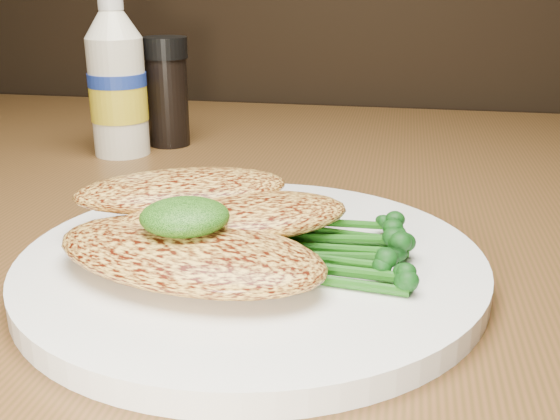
# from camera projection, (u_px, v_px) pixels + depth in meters

# --- Properties ---
(plate) EXTENTS (0.30, 0.30, 0.02)m
(plate) POSITION_uv_depth(u_px,v_px,m) (252.00, 264.00, 0.42)
(plate) COLOR white
(plate) RESTS_ON dining_table
(chicken_front) EXTENTS (0.19, 0.13, 0.03)m
(chicken_front) POSITION_uv_depth(u_px,v_px,m) (188.00, 253.00, 0.39)
(chicken_front) COLOR #F7BD4E
(chicken_front) RESTS_ON plate
(chicken_mid) EXTENTS (0.17, 0.14, 0.02)m
(chicken_mid) POSITION_uv_depth(u_px,v_px,m) (234.00, 217.00, 0.42)
(chicken_mid) COLOR #F7BD4E
(chicken_mid) RESTS_ON plate
(chicken_back) EXTENTS (0.17, 0.13, 0.02)m
(chicken_back) POSITION_uv_depth(u_px,v_px,m) (182.00, 189.00, 0.45)
(chicken_back) COLOR #F7BD4E
(chicken_back) RESTS_ON plate
(pesto_front) EXTENTS (0.06, 0.06, 0.02)m
(pesto_front) POSITION_uv_depth(u_px,v_px,m) (185.00, 216.00, 0.38)
(pesto_front) COLOR #0E3407
(pesto_front) RESTS_ON chicken_front
(broccolini_bundle) EXTENTS (0.16, 0.14, 0.02)m
(broccolini_bundle) POSITION_uv_depth(u_px,v_px,m) (319.00, 240.00, 0.41)
(broccolini_bundle) COLOR #1A5512
(broccolini_bundle) RESTS_ON plate
(mayo_bottle) EXTENTS (0.08, 0.08, 0.17)m
(mayo_bottle) POSITION_uv_depth(u_px,v_px,m) (117.00, 74.00, 0.68)
(mayo_bottle) COLOR #F0E7CB
(mayo_bottle) RESTS_ON dining_table
(pepper_grinder) EXTENTS (0.05, 0.05, 0.12)m
(pepper_grinder) POSITION_uv_depth(u_px,v_px,m) (167.00, 92.00, 0.73)
(pepper_grinder) COLOR black
(pepper_grinder) RESTS_ON dining_table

